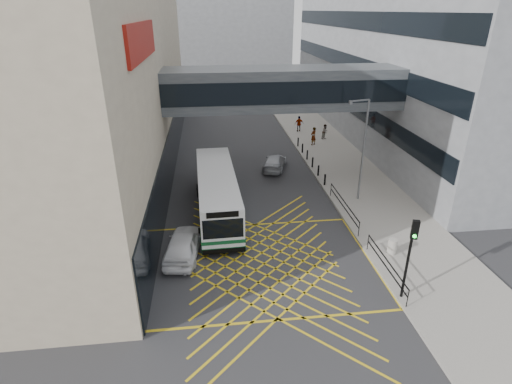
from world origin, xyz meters
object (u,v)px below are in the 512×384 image
object	(u,v)px
bus	(217,192)
pedestrian_b	(325,132)
street_lamp	(362,145)
pedestrian_c	(299,124)
pedestrian_a	(313,136)
traffic_light	(411,249)
car_white	(183,244)
litter_bin	(392,246)
car_silver	(275,162)
car_dark	(216,172)

from	to	relation	value
bus	pedestrian_b	distance (m)	19.88
street_lamp	pedestrian_c	xyz separation A→B (m)	(-0.33, 18.20, -3.32)
pedestrian_a	traffic_light	bearing A→B (deg)	51.03
car_white	street_lamp	size ratio (longest dim) A/B	0.66
litter_bin	street_lamp	bearing A→B (deg)	86.31
car_silver	traffic_light	bearing A→B (deg)	117.68
bus	traffic_light	bearing A→B (deg)	-51.77
car_silver	street_lamp	bearing A→B (deg)	141.66
car_silver	traffic_light	size ratio (longest dim) A/B	0.99
car_white	street_lamp	xyz separation A→B (m)	(12.33, 5.81, 3.59)
car_dark	pedestrian_c	size ratio (longest dim) A/B	2.51
car_dark	pedestrian_a	xyz separation A→B (m)	(10.19, 7.81, 0.39)
pedestrian_a	bus	bearing A→B (deg)	18.53
litter_bin	car_white	bearing A→B (deg)	173.18
car_dark	street_lamp	bearing A→B (deg)	166.25
traffic_light	pedestrian_b	size ratio (longest dim) A/B	2.74
bus	pedestrian_a	size ratio (longest dim) A/B	5.94
street_lamp	car_silver	bearing A→B (deg)	108.87
traffic_light	pedestrian_a	size ratio (longest dim) A/B	2.35
car_silver	pedestrian_b	xyz separation A→B (m)	(6.76, 7.76, 0.28)
litter_bin	pedestrian_c	xyz separation A→B (m)	(0.14, 25.42, 0.43)
car_dark	traffic_light	xyz separation A→B (m)	(8.51, -16.33, 2.30)
traffic_light	litter_bin	bearing A→B (deg)	89.62
traffic_light	pedestrian_b	world-z (taller)	traffic_light
street_lamp	pedestrian_b	world-z (taller)	street_lamp
traffic_light	pedestrian_b	xyz separation A→B (m)	(3.45, 26.02, -2.04)
street_lamp	pedestrian_a	distance (m)	13.51
car_white	pedestrian_b	bearing A→B (deg)	-116.57
pedestrian_c	pedestrian_b	bearing A→B (deg)	119.31
bus	pedestrian_a	distance (m)	17.31
litter_bin	pedestrian_b	distance (m)	22.34
car_white	car_silver	bearing A→B (deg)	-111.91
car_silver	car_dark	bearing A→B (deg)	37.82
car_dark	street_lamp	xyz separation A→B (m)	(10.13, -5.30, 3.67)
car_white	pedestrian_a	size ratio (longest dim) A/B	2.62
car_dark	pedestrian_b	bearing A→B (deg)	-127.11
pedestrian_b	car_silver	bearing A→B (deg)	-170.08
car_silver	litter_bin	distance (m)	15.13
car_white	pedestrian_a	bearing A→B (deg)	-115.54
traffic_light	pedestrian_b	distance (m)	26.33
car_silver	pedestrian_a	bearing A→B (deg)	-112.90
car_silver	pedestrian_b	size ratio (longest dim) A/B	2.72
car_dark	car_silver	distance (m)	5.55
litter_bin	pedestrian_a	world-z (taller)	pedestrian_a
pedestrian_a	pedestrian_b	bearing A→B (deg)	-168.29
bus	street_lamp	bearing A→B (deg)	2.61
pedestrian_a	pedestrian_b	distance (m)	2.59
pedestrian_a	litter_bin	bearing A→B (deg)	53.53
litter_bin	pedestrian_a	xyz separation A→B (m)	(0.52, 20.34, 0.47)
car_silver	pedestrian_b	distance (m)	10.29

